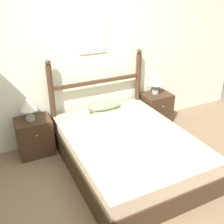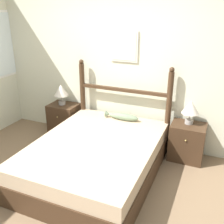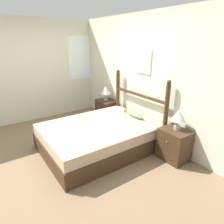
% 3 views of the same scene
% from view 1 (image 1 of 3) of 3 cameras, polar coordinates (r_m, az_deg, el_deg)
% --- Properties ---
extents(ground_plane, '(16.00, 16.00, 0.00)m').
position_cam_1_polar(ground_plane, '(3.37, 5.44, -17.78)').
color(ground_plane, '#7A6047').
extents(wall_back, '(6.40, 0.08, 2.55)m').
position_cam_1_polar(wall_back, '(4.12, -6.59, 11.24)').
color(wall_back, beige).
rests_on(wall_back, ground_plane).
extents(bed, '(1.58, 2.10, 0.49)m').
position_cam_1_polar(bed, '(3.67, 3.46, -8.43)').
color(bed, '#3D2819').
rests_on(bed, ground_plane).
extents(headboard, '(1.58, 0.09, 1.37)m').
position_cam_1_polar(headboard, '(4.24, -3.07, 3.99)').
color(headboard, '#3D2819').
rests_on(headboard, ground_plane).
extents(nightstand_left, '(0.50, 0.42, 0.57)m').
position_cam_1_polar(nightstand_left, '(4.08, -16.43, -5.12)').
color(nightstand_left, '#3D2819').
rests_on(nightstand_left, ground_plane).
extents(nightstand_right, '(0.50, 0.42, 0.57)m').
position_cam_1_polar(nightstand_right, '(4.83, 9.51, 0.75)').
color(nightstand_right, '#3D2819').
rests_on(nightstand_right, ground_plane).
extents(table_lamp_left, '(0.25, 0.25, 0.36)m').
position_cam_1_polar(table_lamp_left, '(3.83, -17.76, 1.62)').
color(table_lamp_left, gray).
rests_on(table_lamp_left, nightstand_left).
extents(table_lamp_right, '(0.25, 0.25, 0.36)m').
position_cam_1_polar(table_lamp_right, '(4.65, 9.58, 6.86)').
color(table_lamp_right, gray).
rests_on(table_lamp_right, nightstand_right).
extents(fish_pillow, '(0.56, 0.12, 0.11)m').
position_cam_1_polar(fish_pillow, '(4.19, -1.41, 1.05)').
color(fish_pillow, gray).
rests_on(fish_pillow, bed).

